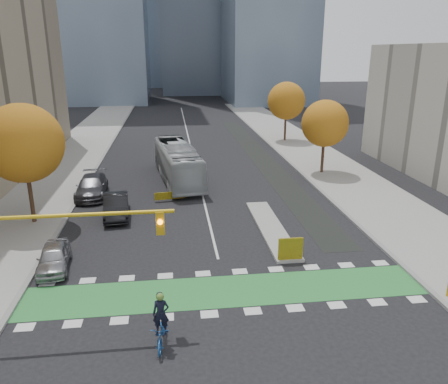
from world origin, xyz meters
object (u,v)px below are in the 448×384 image
object	(u,v)px
parked_car_b	(116,206)
cyclist	(162,328)
tree_west	(23,143)
traffic_signal_west	(38,242)
hazard_board	(291,249)
tree_east_far	(286,101)
parked_car_c	(92,186)
parked_car_a	(54,257)
bus	(178,163)
tree_east_near	(325,124)

from	to	relation	value
parked_car_b	cyclist	bearing A→B (deg)	-82.52
tree_west	parked_car_b	bearing A→B (deg)	7.02
tree_west	traffic_signal_west	distance (m)	13.25
parked_car_b	hazard_board	bearing A→B (deg)	-44.28
cyclist	tree_east_far	bearing A→B (deg)	74.47
hazard_board	tree_west	size ratio (longest dim) A/B	0.17
parked_car_c	parked_car_a	bearing A→B (deg)	-92.30
tree_west	parked_car_c	world-z (taller)	tree_west
bus	parked_car_c	world-z (taller)	bus
tree_east_near	hazard_board	bearing A→B (deg)	-114.20
parked_car_c	cyclist	bearing A→B (deg)	-75.81
parked_car_c	tree_east_near	bearing A→B (deg)	9.33
bus	parked_car_b	size ratio (longest dim) A/B	2.51
traffic_signal_west	tree_east_near	bearing A→B (deg)	48.48
tree_east_near	cyclist	size ratio (longest dim) A/B	3.00
tree_east_near	parked_car_a	size ratio (longest dim) A/B	1.79
hazard_board	tree_west	world-z (taller)	tree_west
tree_east_far	parked_car_c	distance (m)	29.91
hazard_board	parked_car_b	size ratio (longest dim) A/B	0.29
cyclist	parked_car_c	world-z (taller)	cyclist
traffic_signal_west	parked_car_c	distance (m)	18.50
hazard_board	tree_west	distance (m)	18.44
tree_east_near	traffic_signal_west	bearing A→B (deg)	-131.52
bus	parked_car_b	distance (m)	9.89
tree_west	tree_east_near	xyz separation A→B (m)	(24.00, 10.00, -0.75)
bus	parked_car_c	xyz separation A→B (m)	(-7.12, -3.70, -0.86)
tree_east_near	tree_east_far	xyz separation A→B (m)	(0.50, 16.00, 0.38)
tree_east_near	parked_car_b	world-z (taller)	tree_east_near
hazard_board	parked_car_c	world-z (taller)	parked_car_c
parked_car_a	parked_car_b	xyz separation A→B (m)	(2.50, 7.68, 0.12)
parked_car_a	parked_car_c	world-z (taller)	parked_car_c
tree_west	parked_car_a	xyz separation A→B (m)	(3.00, -7.00, -4.94)
cyclist	parked_car_c	xyz separation A→B (m)	(-5.91, 19.96, 0.03)
traffic_signal_west	bus	distance (m)	22.83
parked_car_b	parked_car_a	bearing A→B (deg)	-113.40
tree_west	tree_east_near	distance (m)	26.01
tree_west	cyclist	distance (m)	17.51
tree_west	tree_east_far	bearing A→B (deg)	46.70
bus	tree_east_far	bearing A→B (deg)	41.21
cyclist	parked_car_a	world-z (taller)	cyclist
hazard_board	traffic_signal_west	size ratio (longest dim) A/B	0.16
tree_east_far	parked_car_b	xyz separation A→B (m)	(-19.00, -25.32, -4.45)
hazard_board	traffic_signal_west	distance (m)	13.23
traffic_signal_west	parked_car_b	xyz separation A→B (m)	(1.43, 13.19, -3.24)
tree_east_near	parked_car_c	bearing A→B (deg)	-168.37
tree_east_near	parked_car_c	world-z (taller)	tree_east_near
tree_east_far	cyclist	distance (m)	43.42
tree_east_far	cyclist	world-z (taller)	tree_east_far
tree_east_near	tree_east_far	world-z (taller)	tree_east_far
tree_east_near	parked_car_c	distance (m)	21.82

